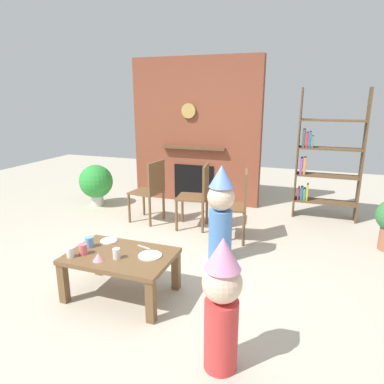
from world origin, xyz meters
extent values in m
plane|color=#BCB29E|center=(0.00, 0.00, 0.00)|extent=(12.00, 12.00, 0.00)
cube|color=brown|center=(-0.57, 2.60, 1.20)|extent=(2.20, 0.18, 2.40)
cube|color=black|center=(-0.57, 2.50, 0.35)|extent=(0.70, 0.02, 0.60)
cube|color=brown|center=(-0.57, 2.46, 0.95)|extent=(1.10, 0.10, 0.04)
cylinder|color=tan|center=(-0.65, 2.48, 1.55)|extent=(0.24, 0.04, 0.24)
cube|color=brown|center=(1.11, 2.40, 0.95)|extent=(0.02, 0.28, 1.90)
cube|color=brown|center=(1.99, 2.40, 0.95)|extent=(0.02, 0.28, 1.90)
cube|color=brown|center=(1.55, 2.40, 0.25)|extent=(0.86, 0.28, 0.02)
cube|color=brown|center=(1.55, 2.40, 0.65)|extent=(0.86, 0.28, 0.02)
cube|color=brown|center=(1.55, 2.40, 1.05)|extent=(0.86, 0.28, 0.02)
cube|color=brown|center=(1.55, 2.40, 1.45)|extent=(0.86, 0.28, 0.02)
cube|color=#B23333|center=(1.17, 2.40, 0.35)|extent=(0.02, 0.20, 0.18)
cube|color=#3359A5|center=(1.22, 2.40, 0.35)|extent=(0.03, 0.20, 0.19)
cube|color=#3F8C4C|center=(1.26, 2.40, 0.34)|extent=(0.04, 0.20, 0.17)
cube|color=gold|center=(1.30, 2.40, 0.38)|extent=(0.02, 0.20, 0.24)
cube|color=#8C4C99|center=(1.18, 2.40, 0.78)|extent=(0.04, 0.20, 0.24)
cube|color=#D87F3F|center=(1.23, 2.40, 0.78)|extent=(0.03, 0.20, 0.25)
cube|color=#4C4C51|center=(1.18, 2.40, 1.19)|extent=(0.04, 0.20, 0.26)
cube|color=#B23333|center=(1.23, 2.40, 1.17)|extent=(0.03, 0.20, 0.21)
cube|color=#3359A5|center=(1.27, 2.40, 1.17)|extent=(0.03, 0.20, 0.23)
cube|color=#3F8C4C|center=(1.31, 2.40, 1.14)|extent=(0.02, 0.20, 0.17)
cube|color=brown|center=(-0.22, -0.49, 0.39)|extent=(0.95, 0.63, 0.04)
cube|color=brown|center=(-0.64, -0.76, 0.19)|extent=(0.07, 0.07, 0.37)
cube|color=brown|center=(0.21, -0.76, 0.19)|extent=(0.07, 0.07, 0.37)
cube|color=brown|center=(-0.64, -0.22, 0.19)|extent=(0.07, 0.07, 0.37)
cube|color=brown|center=(0.21, -0.22, 0.19)|extent=(0.07, 0.07, 0.37)
cylinder|color=silver|center=(-0.60, -0.69, 0.46)|extent=(0.06, 0.06, 0.09)
cylinder|color=silver|center=(-0.20, -0.57, 0.46)|extent=(0.07, 0.07, 0.09)
cylinder|color=#669EE0|center=(-0.57, -0.45, 0.46)|extent=(0.08, 0.08, 0.10)
cylinder|color=#E5666B|center=(-0.53, -0.60, 0.46)|extent=(0.07, 0.07, 0.09)
cylinder|color=white|center=(0.05, -0.44, 0.42)|extent=(0.21, 0.21, 0.01)
cylinder|color=white|center=(-0.47, -0.28, 0.42)|extent=(0.16, 0.16, 0.01)
cone|color=pink|center=(-0.33, -0.66, 0.45)|extent=(0.10, 0.10, 0.07)
cube|color=silver|center=(-0.08, -0.29, 0.41)|extent=(0.15, 0.06, 0.01)
cylinder|color=#D13838|center=(0.87, -1.04, 0.25)|extent=(0.23, 0.23, 0.51)
sphere|color=beige|center=(0.87, -1.04, 0.64)|extent=(0.26, 0.26, 0.26)
cone|color=pink|center=(0.87, -1.04, 0.84)|extent=(0.24, 0.24, 0.21)
cylinder|color=#4C7FC6|center=(0.44, 0.53, 0.29)|extent=(0.26, 0.26, 0.58)
sphere|color=beige|center=(0.44, 0.53, 0.73)|extent=(0.30, 0.30, 0.30)
cone|color=#668CE5|center=(0.44, 0.53, 0.96)|extent=(0.27, 0.27, 0.24)
cube|color=brown|center=(-0.90, 1.38, 0.44)|extent=(0.45, 0.45, 0.02)
cube|color=brown|center=(-0.72, 1.35, 0.68)|extent=(0.09, 0.40, 0.45)
cylinder|color=brown|center=(-1.06, 1.58, 0.21)|extent=(0.04, 0.04, 0.43)
cylinder|color=brown|center=(-1.11, 1.23, 0.21)|extent=(0.04, 0.04, 0.43)
cylinder|color=brown|center=(-0.70, 1.53, 0.21)|extent=(0.04, 0.04, 0.43)
cylinder|color=brown|center=(-0.75, 1.17, 0.21)|extent=(0.04, 0.04, 0.43)
cube|color=brown|center=(-0.19, 1.35, 0.44)|extent=(0.45, 0.45, 0.02)
cube|color=brown|center=(0.00, 1.38, 0.68)|extent=(0.09, 0.40, 0.45)
cylinder|color=brown|center=(-0.39, 1.50, 0.21)|extent=(0.04, 0.04, 0.43)
cylinder|color=brown|center=(-0.34, 1.15, 0.21)|extent=(0.04, 0.04, 0.43)
cylinder|color=brown|center=(-0.03, 1.55, 0.21)|extent=(0.04, 0.04, 0.43)
cylinder|color=brown|center=(0.02, 1.20, 0.21)|extent=(0.04, 0.04, 0.43)
cube|color=brown|center=(0.41, 1.11, 0.44)|extent=(0.47, 0.47, 0.02)
cube|color=brown|center=(0.59, 1.14, 0.68)|extent=(0.10, 0.40, 0.45)
cylinder|color=brown|center=(0.20, 1.25, 0.21)|extent=(0.04, 0.04, 0.43)
cylinder|color=brown|center=(0.26, 0.90, 0.21)|extent=(0.04, 0.04, 0.43)
cylinder|color=brown|center=(0.55, 1.32, 0.21)|extent=(0.04, 0.04, 0.43)
cylinder|color=brown|center=(0.62, 0.96, 0.21)|extent=(0.04, 0.04, 0.43)
cylinder|color=beige|center=(-2.04, 1.78, 0.09)|extent=(0.20, 0.20, 0.18)
sphere|color=green|center=(-2.04, 1.78, 0.41)|extent=(0.55, 0.55, 0.55)
camera|label=1|loc=(1.34, -2.95, 1.77)|focal=32.33mm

